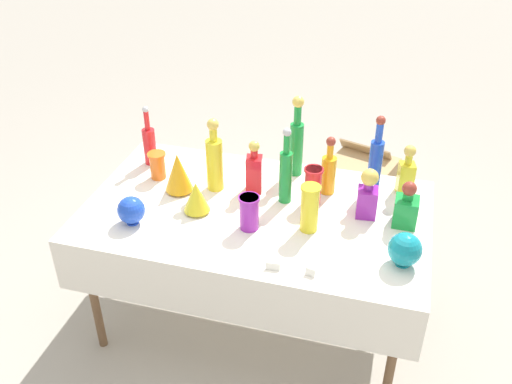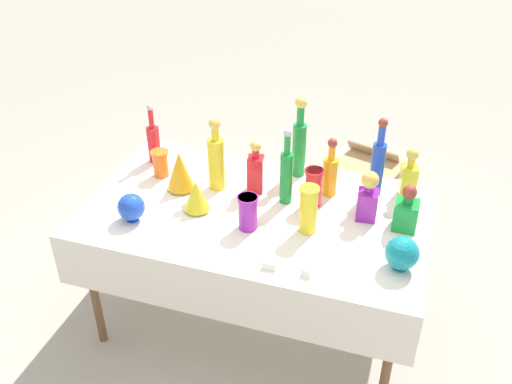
{
  "view_description": "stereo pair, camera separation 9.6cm",
  "coord_description": "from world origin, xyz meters",
  "px_view_note": "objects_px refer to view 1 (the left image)",
  "views": [
    {
      "loc": [
        0.62,
        -2.23,
        2.36
      ],
      "look_at": [
        0.0,
        0.0,
        0.86
      ],
      "focal_mm": 40.0,
      "sensor_mm": 36.0,
      "label": 1
    },
    {
      "loc": [
        0.71,
        -2.2,
        2.36
      ],
      "look_at": [
        0.0,
        0.0,
        0.86
      ],
      "focal_mm": 40.0,
      "sensor_mm": 36.0,
      "label": 2
    }
  ],
  "objects_px": {
    "tall_bottle_1": "(286,173)",
    "round_bowl_1": "(131,210)",
    "slender_vase_3": "(313,185)",
    "fluted_vase_0": "(196,197)",
    "tall_bottle_4": "(297,141)",
    "square_decanter_1": "(406,208)",
    "fluted_vase_1": "(178,172)",
    "cardboard_box_behind_left": "(360,185)",
    "tall_bottle_2": "(214,160)",
    "tall_bottle_5": "(376,161)",
    "square_decanter_3": "(406,173)",
    "slender_vase_2": "(157,164)",
    "square_decanter_0": "(254,170)",
    "slender_vase_0": "(310,207)",
    "tall_bottle_0": "(149,143)",
    "square_decanter_2": "(368,194)",
    "round_bowl_0": "(405,249)",
    "slender_vase_1": "(249,211)",
    "tall_bottle_3": "(329,171)"
  },
  "relations": [
    {
      "from": "slender_vase_3",
      "to": "slender_vase_1",
      "type": "bearing_deg",
      "value": -130.92
    },
    {
      "from": "slender_vase_3",
      "to": "tall_bottle_1",
      "type": "bearing_deg",
      "value": -173.97
    },
    {
      "from": "slender_vase_2",
      "to": "slender_vase_3",
      "type": "height_order",
      "value": "slender_vase_3"
    },
    {
      "from": "tall_bottle_5",
      "to": "square_decanter_1",
      "type": "xyz_separation_m",
      "value": [
        0.18,
        -0.25,
        -0.08
      ]
    },
    {
      "from": "square_decanter_0",
      "to": "tall_bottle_0",
      "type": "bearing_deg",
      "value": 169.31
    },
    {
      "from": "slender_vase_3",
      "to": "fluted_vase_0",
      "type": "xyz_separation_m",
      "value": [
        -0.53,
        -0.22,
        -0.02
      ]
    },
    {
      "from": "tall_bottle_3",
      "to": "tall_bottle_4",
      "type": "xyz_separation_m",
      "value": [
        -0.2,
        0.14,
        0.07
      ]
    },
    {
      "from": "tall_bottle_2",
      "to": "cardboard_box_behind_left",
      "type": "height_order",
      "value": "tall_bottle_2"
    },
    {
      "from": "cardboard_box_behind_left",
      "to": "square_decanter_3",
      "type": "bearing_deg",
      "value": -73.55
    },
    {
      "from": "tall_bottle_1",
      "to": "round_bowl_1",
      "type": "bearing_deg",
      "value": -149.85
    },
    {
      "from": "fluted_vase_1",
      "to": "cardboard_box_behind_left",
      "type": "height_order",
      "value": "fluted_vase_1"
    },
    {
      "from": "tall_bottle_1",
      "to": "slender_vase_0",
      "type": "bearing_deg",
      "value": -51.78
    },
    {
      "from": "square_decanter_2",
      "to": "square_decanter_3",
      "type": "xyz_separation_m",
      "value": [
        0.17,
        0.25,
        0.0
      ]
    },
    {
      "from": "square_decanter_2",
      "to": "round_bowl_0",
      "type": "relative_size",
      "value": 1.66
    },
    {
      "from": "tall_bottle_4",
      "to": "square_decanter_1",
      "type": "height_order",
      "value": "tall_bottle_4"
    },
    {
      "from": "square_decanter_2",
      "to": "cardboard_box_behind_left",
      "type": "distance_m",
      "value": 1.38
    },
    {
      "from": "tall_bottle_2",
      "to": "slender_vase_2",
      "type": "bearing_deg",
      "value": 177.02
    },
    {
      "from": "slender_vase_2",
      "to": "round_bowl_1",
      "type": "xyz_separation_m",
      "value": [
        0.05,
        -0.42,
        -0.01
      ]
    },
    {
      "from": "tall_bottle_2",
      "to": "slender_vase_1",
      "type": "relative_size",
      "value": 2.3
    },
    {
      "from": "slender_vase_0",
      "to": "cardboard_box_behind_left",
      "type": "bearing_deg",
      "value": 84.45
    },
    {
      "from": "square_decanter_2",
      "to": "slender_vase_2",
      "type": "bearing_deg",
      "value": 177.17
    },
    {
      "from": "tall_bottle_0",
      "to": "fluted_vase_1",
      "type": "xyz_separation_m",
      "value": [
        0.26,
        -0.23,
        -0.01
      ]
    },
    {
      "from": "slender_vase_0",
      "to": "slender_vase_2",
      "type": "distance_m",
      "value": 0.9
    },
    {
      "from": "square_decanter_0",
      "to": "cardboard_box_behind_left",
      "type": "bearing_deg",
      "value": 67.22
    },
    {
      "from": "tall_bottle_4",
      "to": "square_decanter_3",
      "type": "height_order",
      "value": "tall_bottle_4"
    },
    {
      "from": "square_decanter_3",
      "to": "slender_vase_2",
      "type": "bearing_deg",
      "value": -171.25
    },
    {
      "from": "fluted_vase_0",
      "to": "cardboard_box_behind_left",
      "type": "xyz_separation_m",
      "value": [
        0.69,
        1.38,
        -0.65
      ]
    },
    {
      "from": "square_decanter_0",
      "to": "tall_bottle_2",
      "type": "bearing_deg",
      "value": -171.17
    },
    {
      "from": "tall_bottle_0",
      "to": "fluted_vase_0",
      "type": "xyz_separation_m",
      "value": [
        0.42,
        -0.38,
        -0.04
      ]
    },
    {
      "from": "square_decanter_2",
      "to": "fluted_vase_1",
      "type": "distance_m",
      "value": 0.95
    },
    {
      "from": "slender_vase_2",
      "to": "fluted_vase_1",
      "type": "height_order",
      "value": "fluted_vase_1"
    },
    {
      "from": "square_decanter_3",
      "to": "slender_vase_1",
      "type": "bearing_deg",
      "value": -143.65
    },
    {
      "from": "tall_bottle_4",
      "to": "square_decanter_0",
      "type": "height_order",
      "value": "tall_bottle_4"
    },
    {
      "from": "fluted_vase_0",
      "to": "round_bowl_0",
      "type": "relative_size",
      "value": 1.06
    },
    {
      "from": "tall_bottle_1",
      "to": "cardboard_box_behind_left",
      "type": "distance_m",
      "value": 1.41
    },
    {
      "from": "tall_bottle_0",
      "to": "square_decanter_0",
      "type": "height_order",
      "value": "tall_bottle_0"
    },
    {
      "from": "square_decanter_3",
      "to": "slender_vase_2",
      "type": "height_order",
      "value": "square_decanter_3"
    },
    {
      "from": "square_decanter_1",
      "to": "cardboard_box_behind_left",
      "type": "bearing_deg",
      "value": 103.64
    },
    {
      "from": "slender_vase_0",
      "to": "fluted_vase_1",
      "type": "relative_size",
      "value": 1.09
    },
    {
      "from": "tall_bottle_4",
      "to": "round_bowl_1",
      "type": "relative_size",
      "value": 3.22
    },
    {
      "from": "slender_vase_1",
      "to": "slender_vase_2",
      "type": "distance_m",
      "value": 0.67
    },
    {
      "from": "tall_bottle_2",
      "to": "square_decanter_3",
      "type": "relative_size",
      "value": 1.44
    },
    {
      "from": "square_decanter_3",
      "to": "square_decanter_0",
      "type": "bearing_deg",
      "value": -166.27
    },
    {
      "from": "slender_vase_2",
      "to": "slender_vase_3",
      "type": "xyz_separation_m",
      "value": [
        0.84,
        -0.02,
        0.03
      ]
    },
    {
      "from": "slender_vase_3",
      "to": "tall_bottle_2",
      "type": "bearing_deg",
      "value": 179.45
    },
    {
      "from": "slender_vase_0",
      "to": "tall_bottle_5",
      "type": "bearing_deg",
      "value": 58.81
    },
    {
      "from": "tall_bottle_1",
      "to": "slender_vase_3",
      "type": "xyz_separation_m",
      "value": [
        0.14,
        0.01,
        -0.06
      ]
    },
    {
      "from": "tall_bottle_4",
      "to": "square_decanter_1",
      "type": "relative_size",
      "value": 1.94
    },
    {
      "from": "tall_bottle_5",
      "to": "square_decanter_2",
      "type": "xyz_separation_m",
      "value": [
        -0.01,
        -0.23,
        -0.06
      ]
    },
    {
      "from": "tall_bottle_5",
      "to": "round_bowl_1",
      "type": "xyz_separation_m",
      "value": [
        -1.07,
        -0.59,
        -0.1
      ]
    }
  ]
}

